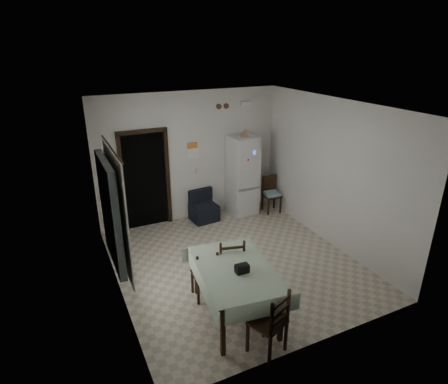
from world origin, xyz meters
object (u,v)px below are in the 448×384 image
at_px(navy_seat, 204,206).
at_px(dining_chair_near_head, 268,321).
at_px(fridge, 243,176).
at_px(dining_chair_far_right, 230,264).
at_px(dining_chair_far_left, 205,273).
at_px(corner_chair, 272,195).
at_px(dining_table, 235,292).

bearing_deg(navy_seat, dining_chair_near_head, -106.29).
relative_size(fridge, dining_chair_near_head, 1.92).
bearing_deg(dining_chair_far_right, dining_chair_far_left, 12.55).
height_order(navy_seat, corner_chair, corner_chair).
bearing_deg(corner_chair, dining_chair_near_head, -117.94).
xyz_separation_m(fridge, corner_chair, (0.66, -0.26, -0.50)).
distance_m(fridge, corner_chair, 0.87).
bearing_deg(corner_chair, dining_table, -125.26).
bearing_deg(dining_table, fridge, 67.54).
xyz_separation_m(dining_chair_far_left, dining_chair_far_right, (0.44, -0.02, 0.07)).
relative_size(fridge, corner_chair, 2.16).
bearing_deg(dining_chair_far_right, dining_chair_near_head, 98.57).
relative_size(dining_chair_far_left, dining_chair_far_right, 0.87).
height_order(dining_table, dining_chair_far_left, dining_chair_far_left).
xyz_separation_m(fridge, dining_chair_near_head, (-1.76, -4.01, -0.45)).
xyz_separation_m(navy_seat, dining_table, (-0.83, -3.19, 0.06)).
relative_size(navy_seat, corner_chair, 0.80).
relative_size(dining_table, dining_chair_far_left, 1.82).
xyz_separation_m(dining_table, dining_chair_far_left, (-0.24, 0.61, 0.02)).
distance_m(navy_seat, dining_chair_near_head, 4.08).
bearing_deg(dining_chair_far_left, dining_chair_near_head, 105.51).
bearing_deg(dining_chair_far_right, fridge, -107.24).
bearing_deg(dining_chair_far_left, corner_chair, -135.54).
distance_m(navy_seat, corner_chair, 1.68).
distance_m(corner_chair, dining_chair_far_right, 3.27).
xyz_separation_m(navy_seat, dining_chair_far_right, (-0.62, -2.60, 0.15)).
height_order(fridge, corner_chair, fridge).
bearing_deg(dining_chair_near_head, dining_chair_far_right, -118.00).
relative_size(fridge, navy_seat, 2.70).
xyz_separation_m(dining_table, dining_chair_near_head, (0.06, -0.81, 0.08)).
distance_m(fridge, dining_chair_far_right, 3.09).
height_order(dining_table, dining_chair_far_right, dining_chair_far_right).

